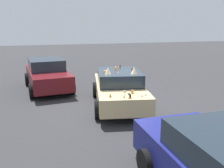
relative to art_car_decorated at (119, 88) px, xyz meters
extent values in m
plane|color=#2D2D30|center=(-0.02, 0.00, -0.71)|extent=(60.00, 60.00, 0.00)
cube|color=#D8BC7F|center=(-0.02, 0.00, -0.13)|extent=(4.54, 2.49, 0.61)
cube|color=#1E2833|center=(0.08, -0.01, 0.43)|extent=(2.34, 1.98, 0.49)
cylinder|color=black|center=(-1.49, -0.67, -0.38)|extent=(0.68, 0.33, 0.65)
cylinder|color=black|center=(-1.18, 1.13, -0.38)|extent=(0.68, 0.33, 0.65)
cylinder|color=black|center=(1.13, -1.12, -0.38)|extent=(0.68, 0.33, 0.65)
cylinder|color=black|center=(1.45, 0.68, -0.38)|extent=(0.68, 0.33, 0.65)
ellipsoid|color=black|center=(0.74, 0.78, -0.28)|extent=(0.13, 0.04, 0.08)
ellipsoid|color=black|center=(0.06, -0.92, -0.31)|extent=(0.18, 0.05, 0.13)
ellipsoid|color=black|center=(-1.50, 1.17, -0.06)|extent=(0.17, 0.05, 0.14)
ellipsoid|color=black|center=(1.15, -1.11, -0.07)|extent=(0.14, 0.04, 0.15)
ellipsoid|color=black|center=(1.18, -1.11, -0.24)|extent=(0.18, 0.05, 0.12)
ellipsoid|color=black|center=(-1.36, -0.67, 0.01)|extent=(0.17, 0.05, 0.09)
ellipsoid|color=black|center=(-0.39, -0.84, 0.00)|extent=(0.17, 0.05, 0.11)
ellipsoid|color=black|center=(0.46, 0.83, -0.19)|extent=(0.19, 0.05, 0.13)
sphere|color=gray|center=(-1.59, 0.15, 0.23)|extent=(0.10, 0.10, 0.10)
cylinder|color=black|center=(-1.95, 0.23, 0.24)|extent=(0.09, 0.09, 0.13)
cone|color=#A87A38|center=(-1.69, 0.82, 0.25)|extent=(0.13, 0.13, 0.13)
cone|color=tan|center=(-1.93, -0.18, 0.22)|extent=(0.10, 0.10, 0.08)
sphere|color=gray|center=(-1.31, 0.21, 0.22)|extent=(0.09, 0.09, 0.09)
sphere|color=orange|center=(-2.01, 0.29, 0.21)|extent=(0.06, 0.06, 0.06)
sphere|color=silver|center=(-1.83, -0.36, 0.21)|extent=(0.07, 0.07, 0.07)
cylinder|color=#A87A38|center=(-1.48, -0.02, 0.24)|extent=(0.13, 0.13, 0.12)
cone|color=tan|center=(-1.88, 0.41, 0.25)|extent=(0.10, 0.10, 0.14)
cone|color=#A87A38|center=(0.31, -0.69, 0.73)|extent=(0.10, 0.10, 0.11)
cylinder|color=#51381E|center=(0.12, -0.57, 0.72)|extent=(0.06, 0.06, 0.09)
cylinder|color=silver|center=(0.05, 0.51, 0.70)|extent=(0.11, 0.11, 0.05)
cylinder|color=orange|center=(0.00, 0.61, 0.70)|extent=(0.11, 0.11, 0.06)
cylinder|color=orange|center=(0.56, -0.12, 0.71)|extent=(0.06, 0.06, 0.08)
cylinder|color=orange|center=(0.36, 0.05, 0.73)|extent=(0.09, 0.09, 0.12)
cylinder|color=black|center=(0.87, -0.30, 0.72)|extent=(0.06, 0.06, 0.10)
cone|color=gray|center=(-0.32, 0.13, 0.71)|extent=(0.08, 0.08, 0.07)
cylinder|color=silver|center=(-0.55, -0.35, 0.70)|extent=(0.04, 0.04, 0.06)
cone|color=beige|center=(-0.57, -0.40, 0.80)|extent=(0.22, 0.22, 0.25)
cone|color=beige|center=(-0.40, 0.57, 0.80)|extent=(0.22, 0.22, 0.25)
cylinder|color=black|center=(-4.71, 0.83, -0.41)|extent=(0.61, 0.23, 0.60)
cylinder|color=black|center=(-4.68, -1.01, -0.41)|extent=(0.61, 0.23, 0.60)
cube|color=#5B1419|center=(3.28, 2.70, -0.08)|extent=(4.33, 2.24, 0.70)
cube|color=#1E2833|center=(3.54, 2.73, 0.53)|extent=(2.11, 1.82, 0.51)
cylinder|color=black|center=(2.11, 1.65, -0.38)|extent=(0.68, 0.30, 0.66)
cylinder|color=black|center=(1.89, 3.42, -0.38)|extent=(0.68, 0.30, 0.66)
cylinder|color=black|center=(4.66, 1.97, -0.38)|extent=(0.68, 0.30, 0.66)
cylinder|color=black|center=(4.44, 3.74, -0.38)|extent=(0.68, 0.30, 0.66)
camera|label=1|loc=(-9.11, 2.82, 2.52)|focal=39.70mm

